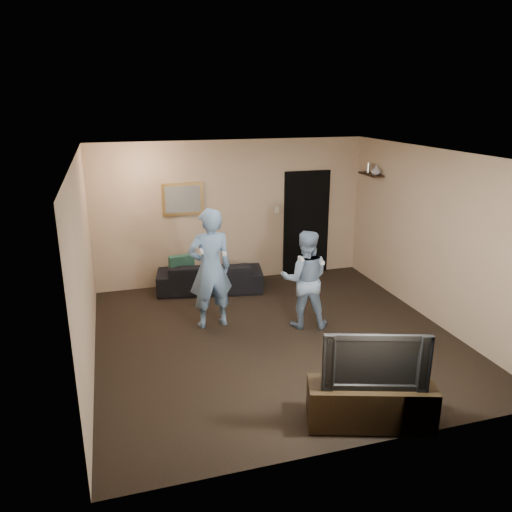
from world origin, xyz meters
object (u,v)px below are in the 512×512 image
object	(u,v)px
television	(374,358)
wii_player_left	(210,269)
tv_console	(371,404)
wii_player_right	(305,279)
sofa	(210,276)

from	to	relation	value
television	wii_player_left	bearing A→B (deg)	128.97
tv_console	wii_player_right	size ratio (longest dim) A/B	0.88
tv_console	wii_player_left	xyz separation A→B (m)	(-1.10, 2.85, 0.66)
television	wii_player_right	world-z (taller)	wii_player_right
wii_player_left	wii_player_right	xyz separation A→B (m)	(1.33, -0.40, -0.16)
tv_console	wii_player_right	xyz separation A→B (m)	(0.23, 2.45, 0.49)
television	wii_player_right	distance (m)	2.46
sofa	television	bearing A→B (deg)	111.37
tv_console	wii_player_left	size ratio (longest dim) A/B	0.72
wii_player_left	wii_player_right	distance (m)	1.40
sofa	television	xyz separation A→B (m)	(0.83, -4.28, 0.52)
television	wii_player_right	bearing A→B (deg)	102.41
wii_player_right	television	bearing A→B (deg)	-95.47
wii_player_left	wii_player_right	size ratio (longest dim) A/B	1.22
sofa	wii_player_right	size ratio (longest dim) A/B	1.24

